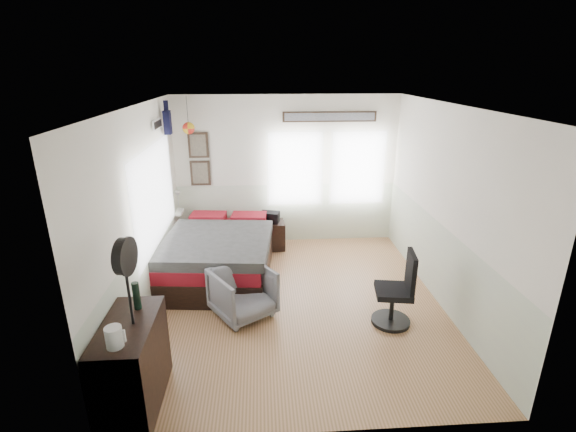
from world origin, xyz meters
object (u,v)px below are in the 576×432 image
nightstand (270,235)px  task_chair (397,295)px  bed (220,254)px  armchair (243,292)px  dresser (133,364)px

nightstand → task_chair: 2.93m
nightstand → bed: bearing=-134.4°
bed → armchair: (0.40, -1.20, -0.01)m
task_chair → nightstand: bearing=131.0°
task_chair → bed: bearing=156.0°
bed → nightstand: bed is taller
dresser → armchair: 1.80m
armchair → bed: bearing=75.0°
armchair → task_chair: bearing=-42.7°
nightstand → dresser: bearing=-115.0°
dresser → nightstand: 3.91m
bed → task_chair: size_ratio=2.34×
bed → task_chair: 2.82m
bed → dresser: size_ratio=2.34×
armchair → nightstand: 2.19m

